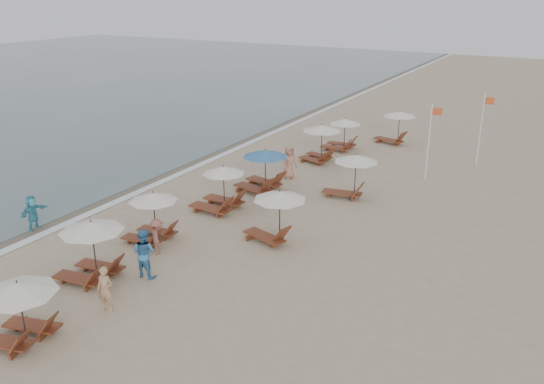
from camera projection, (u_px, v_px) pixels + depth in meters
The scene contains 20 objects.
ground at pixel (244, 322), 17.97m from camera, with size 160.00×160.00×0.00m, color tan.
wet_sand_band at pixel (151, 175), 31.89m from camera, with size 3.20×140.00×0.01m, color #6B5E4C.
foam_line at pixel (168, 179), 31.29m from camera, with size 0.50×140.00×0.02m, color white.
lounger_station_0 at pixel (18, 310), 16.59m from camera, with size 2.53×2.29×2.08m.
lounger_station_1 at pixel (90, 250), 20.19m from camera, with size 2.60×2.31×2.34m.
lounger_station_2 at pixel (151, 217), 23.33m from camera, with size 2.35×2.03×2.20m.
lounger_station_3 at pixel (219, 191), 26.65m from camera, with size 2.59×2.03×2.24m.
lounger_station_4 at pixel (261, 171), 29.19m from camera, with size 2.83×2.47×2.24m.
lounger_station_5 at pixel (319, 141), 33.96m from camera, with size 2.56×2.40×2.30m.
lounger_station_6 at pixel (341, 135), 36.56m from camera, with size 2.44×2.04×2.10m.
inland_station_0 at pixel (273, 212), 23.18m from camera, with size 2.74×2.24×2.22m.
inland_station_1 at pixel (350, 172), 28.14m from camera, with size 2.75×2.24×2.22m.
inland_station_2 at pixel (395, 124), 37.90m from camera, with size 2.80×2.24×2.22m.
beachgoer_near at pixel (105, 290), 18.32m from camera, with size 0.59×0.38×1.61m, color tan.
beachgoer_mid_a at pixel (144, 253), 20.52m from camera, with size 0.92×0.72×1.89m, color teal.
beachgoer_mid_b at pixel (157, 237), 22.34m from camera, with size 0.95×0.55×1.48m, color #8F5549.
beachgoer_far_b at pixel (289, 162), 31.11m from camera, with size 0.91×0.59×1.87m, color #A36A58.
waterline_walker at pixel (33, 212), 24.59m from camera, with size 1.46×0.47×1.57m, color teal.
flag_pole_near at pixel (430, 138), 30.43m from camera, with size 0.59×0.08×4.26m.
flag_pole_far at pixel (482, 126), 32.78m from camera, with size 0.60×0.08×4.33m.
Camera 1 is at (8.33, -13.00, 10.15)m, focal length 36.98 mm.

